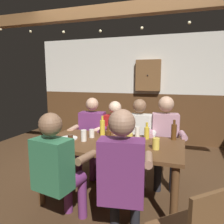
# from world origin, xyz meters

# --- Properties ---
(ground_plane) EXTENTS (6.63, 6.63, 0.00)m
(ground_plane) POSITION_xyz_m (0.00, 0.00, 0.00)
(ground_plane) COLOR #4C331E
(back_wall_upper) EXTENTS (5.53, 0.12, 1.31)m
(back_wall_upper) POSITION_xyz_m (0.00, 2.78, 1.80)
(back_wall_upper) COLOR silver
(back_wall_wainscot) EXTENTS (5.53, 0.12, 1.15)m
(back_wall_wainscot) POSITION_xyz_m (0.00, 2.78, 0.57)
(back_wall_wainscot) COLOR brown
(back_wall_wainscot) RESTS_ON ground_plane
(ceiling_beam) EXTENTS (4.97, 0.14, 0.16)m
(ceiling_beam) POSITION_xyz_m (0.00, 0.49, 2.38)
(ceiling_beam) COLOR brown
(dining_table) EXTENTS (1.71, 0.89, 0.75)m
(dining_table) POSITION_xyz_m (0.00, 0.07, 0.64)
(dining_table) COLOR brown
(dining_table) RESTS_ON ground_plane
(person_0) EXTENTS (0.57, 0.55, 1.21)m
(person_0) POSITION_xyz_m (-0.57, 0.74, 0.66)
(person_0) COLOR #6B2D66
(person_0) RESTS_ON ground_plane
(person_1) EXTENTS (0.52, 0.54, 1.17)m
(person_1) POSITION_xyz_m (-0.20, 0.74, 0.64)
(person_1) COLOR #AD1919
(person_1) RESTS_ON ground_plane
(person_2) EXTENTS (0.55, 0.50, 1.21)m
(person_2) POSITION_xyz_m (0.19, 0.74, 0.66)
(person_2) COLOR silver
(person_2) RESTS_ON ground_plane
(person_3) EXTENTS (0.55, 0.55, 1.26)m
(person_3) POSITION_xyz_m (0.59, 0.75, 0.70)
(person_3) COLOR #B78493
(person_3) RESTS_ON ground_plane
(person_4) EXTENTS (0.55, 0.58, 1.21)m
(person_4) POSITION_xyz_m (-0.33, -0.60, 0.67)
(person_4) COLOR #33724C
(person_4) RESTS_ON ground_plane
(person_5) EXTENTS (0.56, 0.54, 1.28)m
(person_5) POSITION_xyz_m (0.33, -0.60, 0.71)
(person_5) COLOR #6B2D66
(person_5) RESTS_ON ground_plane
(plate_0) EXTENTS (0.23, 0.23, 0.01)m
(plate_0) POSITION_xyz_m (-0.57, 0.04, 0.75)
(plate_0) COLOR white
(plate_0) RESTS_ON dining_table
(bottle_0) EXTENTS (0.06, 0.06, 0.21)m
(bottle_0) POSITION_xyz_m (0.38, 0.36, 0.83)
(bottle_0) COLOR gold
(bottle_0) RESTS_ON dining_table
(bottle_1) EXTENTS (0.07, 0.07, 0.27)m
(bottle_1) POSITION_xyz_m (-0.22, 0.35, 0.86)
(bottle_1) COLOR gold
(bottle_1) RESTS_ON dining_table
(bottle_2) EXTENTS (0.07, 0.07, 0.26)m
(bottle_2) POSITION_xyz_m (0.71, 0.43, 0.85)
(bottle_2) COLOR #593314
(bottle_2) RESTS_ON dining_table
(bottle_3) EXTENTS (0.07, 0.07, 0.24)m
(bottle_3) POSITION_xyz_m (0.01, -0.07, 0.84)
(bottle_3) COLOR #593314
(bottle_3) RESTS_ON dining_table
(pint_glass_0) EXTENTS (0.07, 0.07, 0.11)m
(pint_glass_0) POSITION_xyz_m (-0.31, 0.19, 0.80)
(pint_glass_0) COLOR white
(pint_glass_0) RESTS_ON dining_table
(pint_glass_1) EXTENTS (0.06, 0.06, 0.12)m
(pint_glass_1) POSITION_xyz_m (-0.42, -0.17, 0.81)
(pint_glass_1) COLOR #4C2D19
(pint_glass_1) RESTS_ON dining_table
(pint_glass_2) EXTENTS (0.06, 0.06, 0.14)m
(pint_glass_2) POSITION_xyz_m (0.25, 0.42, 0.81)
(pint_glass_2) COLOR white
(pint_glass_2) RESTS_ON dining_table
(pint_glass_3) EXTENTS (0.08, 0.08, 0.13)m
(pint_glass_3) POSITION_xyz_m (0.55, -0.02, 0.81)
(pint_glass_3) COLOR #E5C64C
(pint_glass_3) RESTS_ON dining_table
(pint_glass_4) EXTENTS (0.07, 0.07, 0.10)m
(pint_glass_4) POSITION_xyz_m (-0.08, 0.19, 0.80)
(pint_glass_4) COLOR gold
(pint_glass_4) RESTS_ON dining_table
(pint_glass_5) EXTENTS (0.07, 0.07, 0.14)m
(pint_glass_5) POSITION_xyz_m (-0.34, 0.01, 0.82)
(pint_glass_5) COLOR white
(pint_glass_5) RESTS_ON dining_table
(pint_glass_6) EXTENTS (0.08, 0.08, 0.14)m
(pint_glass_6) POSITION_xyz_m (0.23, 0.04, 0.82)
(pint_glass_6) COLOR #E5C64C
(pint_glass_6) RESTS_ON dining_table
(wall_dart_cabinet) EXTENTS (0.56, 0.15, 0.70)m
(wall_dart_cabinet) POSITION_xyz_m (0.01, 2.65, 1.57)
(wall_dart_cabinet) COLOR brown
(string_lights) EXTENTS (3.90, 0.04, 0.16)m
(string_lights) POSITION_xyz_m (-0.00, 0.44, 2.18)
(string_lights) COLOR #F9EAB2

